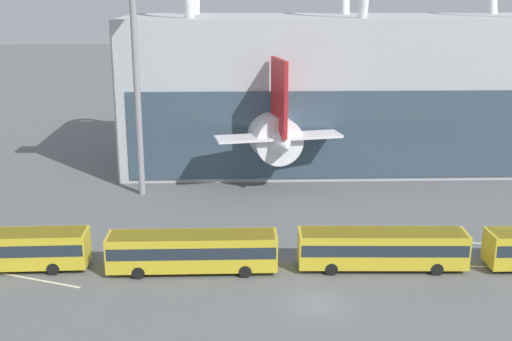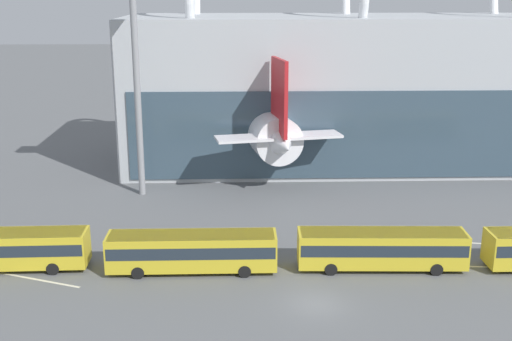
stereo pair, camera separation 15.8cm
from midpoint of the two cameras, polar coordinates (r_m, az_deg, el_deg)
The scene contains 9 objects.
ground_plane at distance 47.12m, azimuth 5.32°, elevation -11.72°, with size 440.00×440.00×0.00m, color slate.
airliner_at_gate_far at distance 82.90m, azimuth -0.44°, elevation 4.72°, with size 31.80×36.24×14.64m.
shuttle_bus_1 at distance 55.30m, azimuth -21.65°, elevation -6.41°, with size 13.44×3.01×3.14m.
shuttle_bus_2 at distance 51.36m, azimuth -5.76°, elevation -7.02°, with size 13.39×2.83×3.14m.
shuttle_bus_3 at distance 52.58m, azimuth 11.06°, elevation -6.69°, with size 13.48×3.22×3.14m.
floodlight_mast at distance 68.38m, azimuth -10.79°, elevation 10.87°, with size 3.18×3.18×23.14m.
lane_stripe_0 at distance 55.37m, azimuth 17.87°, elevation -8.08°, with size 11.35×0.25×0.01m, color silver.
lane_stripe_1 at distance 54.30m, azimuth -20.40°, elevation -8.82°, with size 11.32×0.25×0.01m, color silver.
lane_stripe_2 at distance 60.18m, azimuth 17.25°, elevation -6.07°, with size 6.61×0.25×0.01m, color silver.
Camera 1 is at (-5.69, -41.37, 21.84)m, focal length 45.00 mm.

